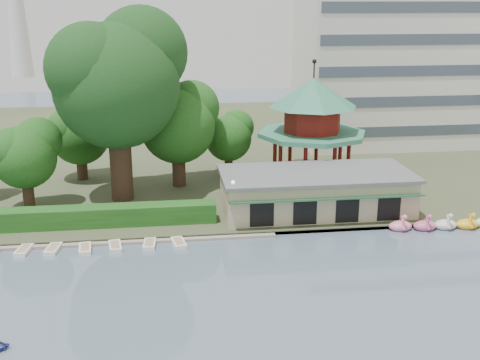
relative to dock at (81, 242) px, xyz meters
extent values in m
plane|color=slate|center=(12.00, -17.20, -0.12)|extent=(220.00, 220.00, 0.00)
cube|color=#424930|center=(12.00, 34.80, 0.08)|extent=(220.00, 70.00, 0.40)
cube|color=gray|center=(12.00, 0.10, 0.03)|extent=(220.00, 0.60, 0.30)
cube|color=gray|center=(0.00, 0.00, 0.00)|extent=(34.00, 1.60, 0.24)
cube|color=tan|center=(22.00, 4.80, 2.08)|extent=(18.00, 8.00, 3.60)
cube|color=#595B5E|center=(22.00, 4.80, 4.03)|extent=(18.60, 8.60, 0.30)
cube|color=#194C2D|center=(22.00, 0.50, 2.88)|extent=(18.00, 1.59, 0.45)
cylinder|color=tan|center=(24.00, 14.80, 0.88)|extent=(10.40, 10.40, 1.20)
cylinder|color=#32785B|center=(24.00, 14.80, 5.73)|extent=(12.40, 12.40, 0.50)
cylinder|color=maroon|center=(24.00, 14.80, 7.38)|extent=(6.40, 6.40, 2.80)
cone|color=#32785B|center=(24.00, 14.80, 10.38)|extent=(10.00, 10.00, 3.20)
cylinder|color=black|center=(24.00, 14.80, 12.88)|extent=(0.16, 0.16, 1.80)
cube|color=silver|center=(42.00, 32.80, 10.28)|extent=(30.00, 14.00, 20.00)
cube|color=#21561A|center=(-3.00, 3.30, 1.18)|extent=(30.00, 2.00, 1.80)
cylinder|color=black|center=(13.50, 1.80, 2.28)|extent=(0.12, 0.12, 4.00)
sphere|color=beige|center=(13.50, 1.80, 4.38)|extent=(0.36, 0.36, 0.36)
cylinder|color=#3A281C|center=(3.00, 10.80, 5.03)|extent=(2.26, 2.26, 9.49)
sphere|color=#1A4219|center=(3.00, 10.80, 12.05)|extent=(12.54, 12.54, 12.54)
sphere|color=#1A4219|center=(5.51, 12.68, 15.09)|extent=(9.40, 9.40, 9.40)
sphere|color=#1A4219|center=(0.81, 9.55, 13.95)|extent=(8.77, 8.77, 8.77)
cylinder|color=#3A281C|center=(-6.00, 8.80, 2.42)|extent=(1.11, 1.11, 4.28)
sphere|color=#21561A|center=(-6.00, 8.80, 5.59)|extent=(6.18, 6.18, 6.18)
sphere|color=#21561A|center=(-4.76, 9.73, 6.96)|extent=(4.64, 4.64, 4.64)
sphere|color=#21561A|center=(-7.08, 8.18, 6.45)|extent=(4.33, 4.33, 4.33)
cylinder|color=#3A281C|center=(9.00, 14.80, 3.00)|extent=(1.47, 1.47, 5.44)
sphere|color=#21561A|center=(9.00, 14.80, 7.03)|extent=(8.19, 8.19, 8.19)
sphere|color=#21561A|center=(10.64, 16.03, 8.77)|extent=(6.14, 6.14, 6.14)
sphere|color=#21561A|center=(7.57, 13.98, 8.11)|extent=(5.73, 5.73, 5.73)
cylinder|color=#3A281C|center=(15.00, 18.80, 2.03)|extent=(0.98, 0.98, 3.50)
sphere|color=#21561A|center=(15.00, 18.80, 4.61)|extent=(5.45, 5.45, 5.45)
sphere|color=#21561A|center=(16.09, 19.62, 5.73)|extent=(4.09, 4.09, 4.09)
sphere|color=#21561A|center=(14.05, 18.25, 5.31)|extent=(3.82, 3.82, 3.82)
cylinder|color=#3A281C|center=(-2.00, 18.80, 2.37)|extent=(1.21, 1.21, 4.18)
sphere|color=#21561A|center=(-2.00, 18.80, 5.46)|extent=(6.74, 6.74, 6.74)
sphere|color=#21561A|center=(-0.65, 19.81, 6.80)|extent=(5.06, 5.06, 5.06)
sphere|color=#21561A|center=(-3.18, 18.13, 6.30)|extent=(4.72, 4.72, 4.72)
ellipsoid|color=pink|center=(28.72, -0.42, 0.23)|extent=(2.16, 1.44, 0.99)
cylinder|color=pink|center=(28.72, -0.97, 0.78)|extent=(0.26, 0.79, 1.29)
sphere|color=pink|center=(28.72, -1.27, 1.43)|extent=(0.44, 0.44, 0.44)
ellipsoid|color=#CE5888|center=(30.98, -0.66, 0.23)|extent=(2.16, 1.44, 0.99)
cylinder|color=#CE5888|center=(30.98, -1.21, 0.78)|extent=(0.26, 0.79, 1.29)
sphere|color=#CE5888|center=(30.98, -1.51, 1.43)|extent=(0.44, 0.44, 0.44)
ellipsoid|color=silver|center=(32.98, -0.66, 0.23)|extent=(2.16, 1.44, 0.99)
cylinder|color=silver|center=(32.98, -1.21, 0.78)|extent=(0.26, 0.79, 1.29)
sphere|color=silver|center=(32.98, -1.51, 1.43)|extent=(0.44, 0.44, 0.44)
ellipsoid|color=yellow|center=(35.07, -0.80, 0.23)|extent=(2.16, 1.44, 0.99)
cylinder|color=yellow|center=(35.07, -1.35, 0.78)|extent=(0.26, 0.79, 1.29)
sphere|color=yellow|center=(35.07, -1.65, 1.43)|extent=(0.44, 0.44, 0.44)
cube|color=white|center=(-4.56, -1.21, 0.06)|extent=(1.32, 2.42, 0.36)
cube|color=white|center=(-2.18, -1.25, 0.06)|extent=(1.32, 2.42, 0.36)
cube|color=white|center=(0.49, -1.57, 0.06)|extent=(1.23, 2.39, 0.36)
cube|color=white|center=(2.98, -1.38, 0.06)|extent=(1.31, 2.42, 0.36)
cube|color=white|center=(5.88, -1.27, 0.06)|extent=(1.15, 2.36, 0.36)
cube|color=white|center=(8.38, -1.34, 0.06)|extent=(1.36, 2.43, 0.36)
cylinder|color=#3A281C|center=(-2.67, -16.40, 0.23)|extent=(0.94, 0.29, 2.01)
camera|label=1|loc=(7.34, -49.73, 20.21)|focal=45.00mm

